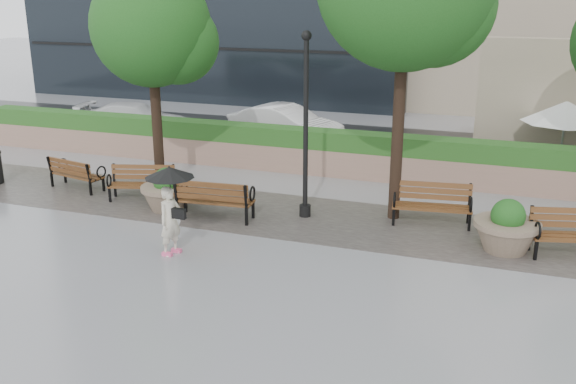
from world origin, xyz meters
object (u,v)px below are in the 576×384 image
(car_left, at_px, (137,120))
(pedestrian, at_px, (170,202))
(bench_0, at_px, (77,180))
(lamppost, at_px, (306,138))
(bench_1, at_px, (142,190))
(planter_right, at_px, (506,231))
(car_right, at_px, (286,125))
(planter_left, at_px, (167,193))
(bench_4, at_px, (576,244))
(bench_2, at_px, (215,207))
(bench_3, at_px, (431,213))

(car_left, height_order, pedestrian, pedestrian)
(bench_0, distance_m, lamppost, 7.00)
(bench_1, height_order, pedestrian, pedestrian)
(planter_right, distance_m, car_right, 11.09)
(planter_left, bearing_deg, bench_4, 1.20)
(planter_left, xyz_separation_m, car_right, (0.39, 7.86, 0.27))
(bench_1, xyz_separation_m, lamppost, (4.52, 0.21, 1.73))
(bench_0, height_order, lamppost, lamppost)
(car_right, bearing_deg, bench_2, -159.36)
(lamppost, xyz_separation_m, car_left, (-8.87, 6.48, -1.37))
(bench_0, xyz_separation_m, bench_2, (4.75, -0.93, 0.03))
(bench_0, xyz_separation_m, planter_left, (3.30, -0.70, 0.17))
(bench_3, relative_size, lamppost, 0.43)
(bench_4, xyz_separation_m, planter_left, (-9.65, -0.20, 0.14))
(bench_3, distance_m, car_right, 9.09)
(bench_3, xyz_separation_m, pedestrian, (-4.97, -3.64, 0.87))
(bench_2, relative_size, bench_3, 1.01)
(bench_3, relative_size, planter_right, 1.37)
(planter_left, height_order, car_left, car_left)
(bench_3, xyz_separation_m, planter_left, (-6.51, -1.15, 0.14))
(planter_right, height_order, pedestrian, pedestrian)
(bench_2, bearing_deg, bench_3, -169.73)
(bench_2, distance_m, bench_4, 8.21)
(car_left, distance_m, pedestrian, 11.90)
(bench_0, bearing_deg, bench_1, -173.42)
(planter_left, relative_size, car_left, 0.30)
(bench_3, bearing_deg, car_left, 145.46)
(bench_2, bearing_deg, car_left, -52.19)
(bench_2, relative_size, car_left, 0.44)
(lamppost, bearing_deg, bench_2, -155.64)
(bench_0, distance_m, pedestrian, 5.87)
(bench_2, xyz_separation_m, car_right, (-1.06, 8.09, 0.40))
(bench_2, bearing_deg, planter_left, -14.01)
(lamppost, height_order, car_left, lamppost)
(bench_4, height_order, planter_left, planter_left)
(planter_left, bearing_deg, planter_right, 0.21)
(bench_4, relative_size, lamppost, 0.44)
(bench_3, bearing_deg, bench_4, -24.55)
(bench_0, height_order, planter_left, planter_left)
(bench_3, bearing_deg, planter_left, -177.72)
(bench_1, height_order, bench_3, bench_3)
(bench_2, bearing_deg, car_right, -87.52)
(planter_left, relative_size, car_right, 0.31)
(planter_left, bearing_deg, bench_1, 155.48)
(car_right, bearing_deg, bench_0, 165.93)
(bench_4, relative_size, planter_right, 1.42)
(bench_4, bearing_deg, car_left, 140.65)
(bench_2, bearing_deg, bench_0, -16.04)
(bench_0, relative_size, planter_right, 1.26)
(bench_1, xyz_separation_m, planter_right, (9.28, -0.45, 0.19))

